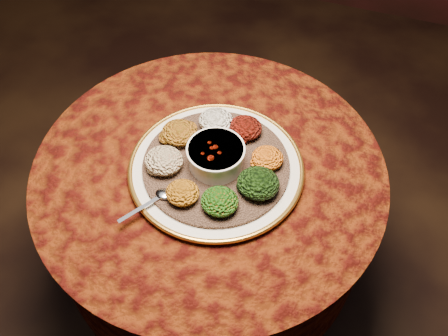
% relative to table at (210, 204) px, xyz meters
% --- Properties ---
extents(table, '(0.96, 0.96, 0.73)m').
position_rel_table_xyz_m(table, '(0.00, 0.00, 0.00)').
color(table, black).
rests_on(table, ground).
extents(platter, '(0.53, 0.53, 0.02)m').
position_rel_table_xyz_m(platter, '(0.02, -0.01, 0.19)').
color(platter, beige).
rests_on(platter, table).
extents(injera, '(0.47, 0.47, 0.01)m').
position_rel_table_xyz_m(injera, '(0.02, -0.01, 0.20)').
color(injera, brown).
rests_on(injera, platter).
extents(stew_bowl, '(0.15, 0.15, 0.06)m').
position_rel_table_xyz_m(stew_bowl, '(0.02, -0.01, 0.24)').
color(stew_bowl, silver).
rests_on(stew_bowl, injera).
extents(spoon, '(0.10, 0.13, 0.01)m').
position_rel_table_xyz_m(spoon, '(-0.07, -0.15, 0.21)').
color(spoon, silver).
rests_on(spoon, injera).
extents(portion_ayib, '(0.10, 0.09, 0.05)m').
position_rel_table_xyz_m(portion_ayib, '(-0.02, 0.12, 0.23)').
color(portion_ayib, white).
rests_on(portion_ayib, injera).
extents(portion_kitfo, '(0.09, 0.09, 0.04)m').
position_rel_table_xyz_m(portion_kitfo, '(0.06, 0.12, 0.23)').
color(portion_kitfo, black).
rests_on(portion_kitfo, injera).
extents(portion_tikil, '(0.08, 0.08, 0.04)m').
position_rel_table_xyz_m(portion_tikil, '(0.15, 0.04, 0.23)').
color(portion_tikil, '#B4720F').
rests_on(portion_tikil, injera).
extents(portion_gomen, '(0.11, 0.10, 0.05)m').
position_rel_table_xyz_m(portion_gomen, '(0.15, -0.05, 0.23)').
color(portion_gomen, black).
rests_on(portion_gomen, injera).
extents(portion_mixveg, '(0.09, 0.09, 0.05)m').
position_rel_table_xyz_m(portion_mixveg, '(0.08, -0.13, 0.23)').
color(portion_mixveg, '#A5350A').
rests_on(portion_mixveg, injera).
extents(portion_kik, '(0.09, 0.08, 0.04)m').
position_rel_table_xyz_m(portion_kik, '(-0.02, -0.13, 0.23)').
color(portion_kik, '#9F5B0E').
rests_on(portion_kik, injera).
extents(portion_timatim, '(0.10, 0.10, 0.05)m').
position_rel_table_xyz_m(portion_timatim, '(-0.10, -0.06, 0.23)').
color(portion_timatim, '#790707').
rests_on(portion_timatim, injera).
extents(portion_shiro, '(0.10, 0.09, 0.05)m').
position_rel_table_xyz_m(portion_shiro, '(-0.10, 0.05, 0.23)').
color(portion_shiro, brown).
rests_on(portion_shiro, injera).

